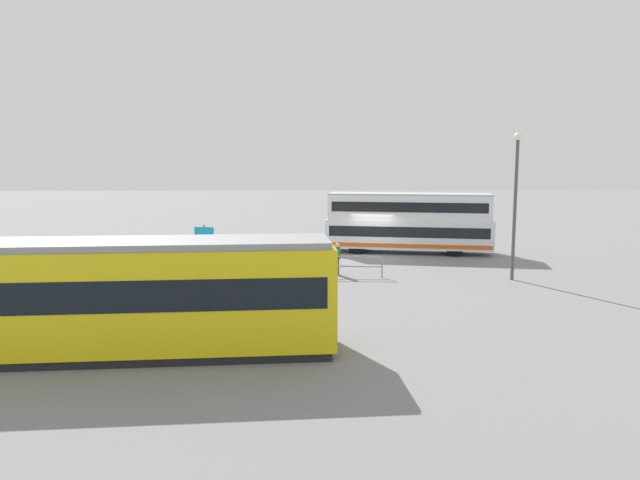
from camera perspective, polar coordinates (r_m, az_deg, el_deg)
ground_plane at (r=35.50m, az=5.16°, el=-1.63°), size 160.00×160.00×0.00m
double_decker_bus at (r=37.12m, az=8.55°, el=1.69°), size 10.45×4.38×3.72m
tram_yellow at (r=18.56m, az=-21.60°, el=-5.13°), size 14.56×3.46×3.43m
pedestrian_near_railing at (r=29.67m, az=1.70°, el=-1.62°), size 0.39×0.39×1.62m
pedestrian_railing at (r=29.19m, az=-0.79°, el=-2.16°), size 6.96×0.74×1.08m
info_sign at (r=29.70m, az=-11.11°, el=-0.12°), size 0.99×0.30×2.58m
street_lamp at (r=29.61m, az=18.37°, el=4.14°), size 0.36×0.36×7.03m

